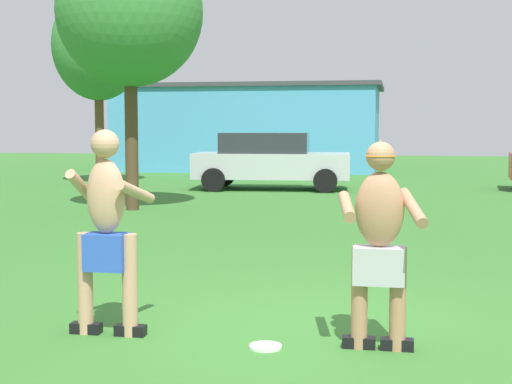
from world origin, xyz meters
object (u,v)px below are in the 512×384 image
object	(u,v)px
frisbee	(265,347)
tree_left_field	(130,13)
car_silver_near_post	(270,160)
tree_right_field	(98,46)
player_with_cap	(379,236)
player_in_blue	(107,227)

from	to	relation	value
frisbee	tree_left_field	size ratio (longest dim) A/B	0.05
car_silver_near_post	tree_right_field	xyz separation A→B (m)	(-5.50, 1.16, 3.37)
player_with_cap	car_silver_near_post	xyz separation A→B (m)	(-3.36, 14.84, -0.08)
frisbee	tree_right_field	size ratio (longest dim) A/B	0.04
player_in_blue	tree_left_field	world-z (taller)	tree_left_field
tree_left_field	car_silver_near_post	bearing A→B (deg)	70.54
tree_right_field	frisbee	bearing A→B (deg)	-63.69
car_silver_near_post	tree_left_field	xyz separation A→B (m)	(-2.00, -5.66, 3.26)
player_with_cap	car_silver_near_post	distance (m)	15.21
player_with_cap	player_in_blue	bearing A→B (deg)	179.59
tree_left_field	tree_right_field	xyz separation A→B (m)	(-3.50, 6.82, 0.10)
player_with_cap	tree_left_field	size ratio (longest dim) A/B	0.29
tree_right_field	player_with_cap	bearing A→B (deg)	-61.03
player_with_cap	player_in_blue	size ratio (longest dim) A/B	0.95
frisbee	car_silver_near_post	distance (m)	15.20
frisbee	car_silver_near_post	bearing A→B (deg)	99.40
car_silver_near_post	frisbee	bearing A→B (deg)	-80.60
player_in_blue	frisbee	world-z (taller)	player_in_blue
car_silver_near_post	tree_right_field	size ratio (longest dim) A/B	0.75
player_in_blue	tree_left_field	distance (m)	10.18
player_in_blue	player_with_cap	bearing A→B (deg)	-0.41
tree_left_field	tree_right_field	world-z (taller)	tree_right_field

